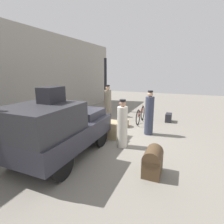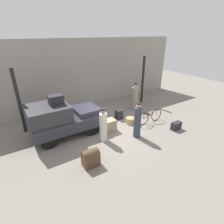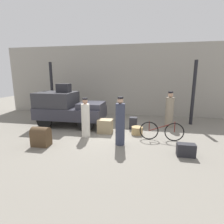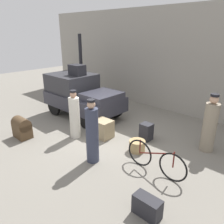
{
  "view_description": "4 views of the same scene",
  "coord_description": "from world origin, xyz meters",
  "px_view_note": "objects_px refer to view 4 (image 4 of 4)",
  "views": [
    {
      "loc": [
        -6.2,
        -2.48,
        2.6
      ],
      "look_at": [
        0.2,
        0.2,
        0.95
      ],
      "focal_mm": 28.0,
      "sensor_mm": 36.0,
      "label": 1
    },
    {
      "loc": [
        -4.29,
        -6.92,
        4.83
      ],
      "look_at": [
        0.2,
        0.2,
        0.95
      ],
      "focal_mm": 28.0,
      "sensor_mm": 36.0,
      "label": 2
    },
    {
      "loc": [
        1.65,
        -7.45,
        2.59
      ],
      "look_at": [
        0.2,
        0.2,
        0.95
      ],
      "focal_mm": 28.0,
      "sensor_mm": 36.0,
      "label": 3
    },
    {
      "loc": [
        4.83,
        -4.76,
        3.48
      ],
      "look_at": [
        0.2,
        0.2,
        0.95
      ],
      "focal_mm": 35.0,
      "sensor_mm": 36.0,
      "label": 4
    }
  ],
  "objects_px": {
    "truck": "(80,94)",
    "porter_carrying_trunk": "(92,134)",
    "bicycle": "(155,159)",
    "trunk_on_truck_roof": "(77,70)",
    "suitcase_black_upright": "(103,129)",
    "suitcase_tan_flat": "(146,132)",
    "porter_standing_middle": "(210,126)",
    "trunk_wicker_pale": "(147,207)",
    "wicker_basket": "(137,146)",
    "conductor_in_dark_uniform": "(75,116)",
    "trunk_barrel_dark": "(22,127)"
  },
  "relations": [
    {
      "from": "truck",
      "to": "trunk_wicker_pale",
      "type": "xyz_separation_m",
      "value": [
        5.33,
        -2.71,
        -0.74
      ]
    },
    {
      "from": "bicycle",
      "to": "porter_carrying_trunk",
      "type": "height_order",
      "value": "porter_carrying_trunk"
    },
    {
      "from": "bicycle",
      "to": "porter_carrying_trunk",
      "type": "bearing_deg",
      "value": -155.2
    },
    {
      "from": "wicker_basket",
      "to": "trunk_wicker_pale",
      "type": "distance_m",
      "value": 2.52
    },
    {
      "from": "trunk_barrel_dark",
      "to": "suitcase_tan_flat",
      "type": "xyz_separation_m",
      "value": [
        3.23,
        2.78,
        -0.08
      ]
    },
    {
      "from": "porter_standing_middle",
      "to": "trunk_on_truck_roof",
      "type": "relative_size",
      "value": 2.75
    },
    {
      "from": "porter_standing_middle",
      "to": "trunk_wicker_pale",
      "type": "distance_m",
      "value": 3.46
    },
    {
      "from": "bicycle",
      "to": "trunk_wicker_pale",
      "type": "bearing_deg",
      "value": -63.29
    },
    {
      "from": "trunk_wicker_pale",
      "to": "suitcase_tan_flat",
      "type": "distance_m",
      "value": 3.3
    },
    {
      "from": "conductor_in_dark_uniform",
      "to": "trunk_on_truck_roof",
      "type": "relative_size",
      "value": 2.55
    },
    {
      "from": "suitcase_black_upright",
      "to": "suitcase_tan_flat",
      "type": "xyz_separation_m",
      "value": [
        1.22,
        0.86,
        -0.02
      ]
    },
    {
      "from": "bicycle",
      "to": "trunk_wicker_pale",
      "type": "relative_size",
      "value": 3.05
    },
    {
      "from": "wicker_basket",
      "to": "trunk_barrel_dark",
      "type": "height_order",
      "value": "trunk_barrel_dark"
    },
    {
      "from": "conductor_in_dark_uniform",
      "to": "trunk_wicker_pale",
      "type": "bearing_deg",
      "value": -17.57
    },
    {
      "from": "suitcase_tan_flat",
      "to": "bicycle",
      "type": "bearing_deg",
      "value": -48.38
    },
    {
      "from": "suitcase_black_upright",
      "to": "trunk_on_truck_roof",
      "type": "relative_size",
      "value": 1.0
    },
    {
      "from": "trunk_on_truck_roof",
      "to": "porter_standing_middle",
      "type": "bearing_deg",
      "value": 7.37
    },
    {
      "from": "wicker_basket",
      "to": "trunk_wicker_pale",
      "type": "relative_size",
      "value": 0.87
    },
    {
      "from": "truck",
      "to": "porter_carrying_trunk",
      "type": "xyz_separation_m",
      "value": [
        3.08,
        -2.12,
        -0.1
      ]
    },
    {
      "from": "conductor_in_dark_uniform",
      "to": "trunk_on_truck_roof",
      "type": "distance_m",
      "value": 2.53
    },
    {
      "from": "porter_standing_middle",
      "to": "suitcase_tan_flat",
      "type": "height_order",
      "value": "porter_standing_middle"
    },
    {
      "from": "trunk_barrel_dark",
      "to": "suitcase_tan_flat",
      "type": "relative_size",
      "value": 1.25
    },
    {
      "from": "truck",
      "to": "bicycle",
      "type": "distance_m",
      "value": 4.9
    },
    {
      "from": "trunk_barrel_dark",
      "to": "suitcase_tan_flat",
      "type": "bearing_deg",
      "value": 40.69
    },
    {
      "from": "suitcase_black_upright",
      "to": "wicker_basket",
      "type": "bearing_deg",
      "value": 2.1
    },
    {
      "from": "truck",
      "to": "trunk_barrel_dark",
      "type": "distance_m",
      "value": 2.85
    },
    {
      "from": "porter_standing_middle",
      "to": "trunk_wicker_pale",
      "type": "bearing_deg",
      "value": -87.88
    },
    {
      "from": "suitcase_tan_flat",
      "to": "trunk_on_truck_roof",
      "type": "relative_size",
      "value": 0.88
    },
    {
      "from": "truck",
      "to": "wicker_basket",
      "type": "xyz_separation_m",
      "value": [
        3.66,
        -0.82,
        -0.78
      ]
    },
    {
      "from": "truck",
      "to": "trunk_on_truck_roof",
      "type": "height_order",
      "value": "trunk_on_truck_roof"
    },
    {
      "from": "conductor_in_dark_uniform",
      "to": "porter_carrying_trunk",
      "type": "distance_m",
      "value": 1.69
    },
    {
      "from": "suitcase_black_upright",
      "to": "bicycle",
      "type": "bearing_deg",
      "value": -11.92
    },
    {
      "from": "conductor_in_dark_uniform",
      "to": "porter_carrying_trunk",
      "type": "height_order",
      "value": "porter_carrying_trunk"
    },
    {
      "from": "truck",
      "to": "trunk_on_truck_roof",
      "type": "relative_size",
      "value": 5.23
    },
    {
      "from": "bicycle",
      "to": "wicker_basket",
      "type": "height_order",
      "value": "bicycle"
    },
    {
      "from": "conductor_in_dark_uniform",
      "to": "trunk_wicker_pale",
      "type": "relative_size",
      "value": 2.92
    },
    {
      "from": "trunk_barrel_dark",
      "to": "suitcase_tan_flat",
      "type": "distance_m",
      "value": 4.26
    },
    {
      "from": "truck",
      "to": "porter_standing_middle",
      "type": "relative_size",
      "value": 1.9
    },
    {
      "from": "porter_carrying_trunk",
      "to": "suitcase_black_upright",
      "type": "bearing_deg",
      "value": 124.66
    },
    {
      "from": "truck",
      "to": "bicycle",
      "type": "bearing_deg",
      "value": -16.56
    },
    {
      "from": "suitcase_black_upright",
      "to": "trunk_barrel_dark",
      "type": "distance_m",
      "value": 2.78
    },
    {
      "from": "wicker_basket",
      "to": "trunk_on_truck_roof",
      "type": "height_order",
      "value": "trunk_on_truck_roof"
    },
    {
      "from": "truck",
      "to": "wicker_basket",
      "type": "height_order",
      "value": "truck"
    },
    {
      "from": "porter_carrying_trunk",
      "to": "porter_standing_middle",
      "type": "height_order",
      "value": "porter_carrying_trunk"
    },
    {
      "from": "conductor_in_dark_uniform",
      "to": "porter_carrying_trunk",
      "type": "bearing_deg",
      "value": -21.36
    },
    {
      "from": "wicker_basket",
      "to": "suitcase_black_upright",
      "type": "xyz_separation_m",
      "value": [
        -1.45,
        -0.05,
        0.14
      ]
    },
    {
      "from": "porter_carrying_trunk",
      "to": "trunk_barrel_dark",
      "type": "distance_m",
      "value": 2.99
    },
    {
      "from": "bicycle",
      "to": "porter_standing_middle",
      "type": "xyz_separation_m",
      "value": [
        0.54,
        2.08,
        0.44
      ]
    },
    {
      "from": "bicycle",
      "to": "porter_standing_middle",
      "type": "distance_m",
      "value": 2.19
    },
    {
      "from": "suitcase_tan_flat",
      "to": "wicker_basket",
      "type": "bearing_deg",
      "value": -74.28
    }
  ]
}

